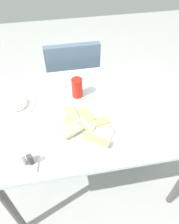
% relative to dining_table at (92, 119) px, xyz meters
% --- Properties ---
extents(ground_plane, '(6.00, 6.00, 0.00)m').
position_rel_dining_table_xyz_m(ground_plane, '(0.00, 0.00, -0.67)').
color(ground_plane, '#A9A9A8').
extents(dining_table, '(1.18, 0.78, 0.76)m').
position_rel_dining_table_xyz_m(dining_table, '(0.00, 0.00, 0.00)').
color(dining_table, white).
rests_on(dining_table, ground_plane).
extents(dining_chair, '(0.42, 0.43, 0.88)m').
position_rel_dining_table_xyz_m(dining_chair, '(-0.05, 0.61, -0.18)').
color(dining_chair, slate).
rests_on(dining_chair, ground_plane).
extents(pide_platter, '(0.31, 0.32, 0.04)m').
position_rel_dining_table_xyz_m(pide_platter, '(-0.07, -0.13, 0.10)').
color(pide_platter, white).
rests_on(pide_platter, dining_table).
extents(salad_plate_greens, '(0.20, 0.20, 0.06)m').
position_rel_dining_table_xyz_m(salad_plate_greens, '(-0.42, 0.10, 0.11)').
color(salad_plate_greens, white).
rests_on(salad_plate_greens, dining_table).
extents(soda_can, '(0.09, 0.09, 0.12)m').
position_rel_dining_table_xyz_m(soda_can, '(-0.07, 0.13, 0.15)').
color(soda_can, red).
rests_on(soda_can, dining_table).
extents(paper_napkin, '(0.14, 0.14, 0.00)m').
position_rel_dining_table_xyz_m(paper_napkin, '(0.16, 0.27, 0.09)').
color(paper_napkin, white).
rests_on(paper_napkin, dining_table).
extents(fork, '(0.17, 0.04, 0.00)m').
position_rel_dining_table_xyz_m(fork, '(0.16, 0.25, 0.09)').
color(fork, silver).
rests_on(fork, paper_napkin).
extents(spoon, '(0.18, 0.05, 0.00)m').
position_rel_dining_table_xyz_m(spoon, '(0.16, 0.28, 0.09)').
color(spoon, silver).
rests_on(spoon, paper_napkin).
extents(condiment_caddy, '(0.10, 0.10, 0.08)m').
position_rel_dining_table_xyz_m(condiment_caddy, '(-0.36, -0.30, 0.11)').
color(condiment_caddy, '#B2B2B7').
rests_on(condiment_caddy, dining_table).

